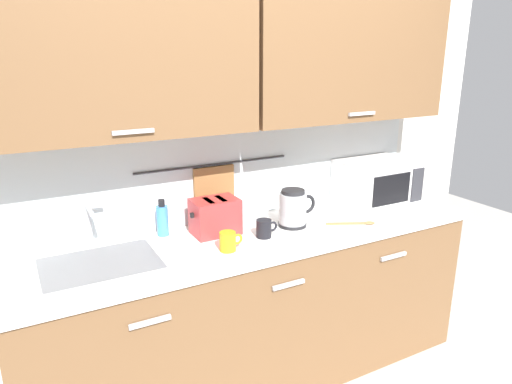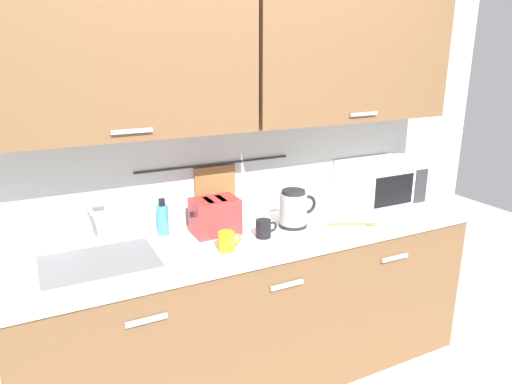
# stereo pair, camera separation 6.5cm
# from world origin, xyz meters

# --- Properties ---
(counter_unit) EXTENTS (2.53, 0.64, 0.90)m
(counter_unit) POSITION_xyz_m (-0.01, 0.30, 0.46)
(counter_unit) COLOR brown
(counter_unit) RESTS_ON ground
(back_wall_assembly) EXTENTS (3.70, 0.41, 2.50)m
(back_wall_assembly) POSITION_xyz_m (-0.00, 0.53, 1.52)
(back_wall_assembly) COLOR silver
(back_wall_assembly) RESTS_ON ground
(sink_faucet) EXTENTS (0.09, 0.17, 0.22)m
(sink_faucet) POSITION_xyz_m (-0.81, 0.53, 1.04)
(sink_faucet) COLOR #B2B5BA
(sink_faucet) RESTS_ON counter_unit
(microwave) EXTENTS (0.46, 0.35, 0.27)m
(microwave) POSITION_xyz_m (0.91, 0.41, 1.04)
(microwave) COLOR white
(microwave) RESTS_ON counter_unit
(electric_kettle) EXTENTS (0.23, 0.16, 0.21)m
(electric_kettle) POSITION_xyz_m (0.22, 0.30, 1.00)
(electric_kettle) COLOR black
(electric_kettle) RESTS_ON counter_unit
(dish_soap_bottle) EXTENTS (0.06, 0.06, 0.20)m
(dish_soap_bottle) POSITION_xyz_m (-0.45, 0.51, 0.99)
(dish_soap_bottle) COLOR #3F8CD8
(dish_soap_bottle) RESTS_ON counter_unit
(mug_near_sink) EXTENTS (0.12, 0.08, 0.09)m
(mug_near_sink) POSITION_xyz_m (-0.24, 0.17, 0.95)
(mug_near_sink) COLOR orange
(mug_near_sink) RESTS_ON counter_unit
(toaster) EXTENTS (0.26, 0.17, 0.19)m
(toaster) POSITION_xyz_m (-0.20, 0.40, 1.00)
(toaster) COLOR red
(toaster) RESTS_ON counter_unit
(mug_by_kettle) EXTENTS (0.12, 0.08, 0.09)m
(mug_by_kettle) POSITION_xyz_m (0.00, 0.24, 0.95)
(mug_by_kettle) COLOR black
(mug_by_kettle) RESTS_ON counter_unit
(wooden_spoon) EXTENTS (0.26, 0.15, 0.01)m
(wooden_spoon) POSITION_xyz_m (0.55, 0.15, 0.91)
(wooden_spoon) COLOR #9E7042
(wooden_spoon) RESTS_ON counter_unit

